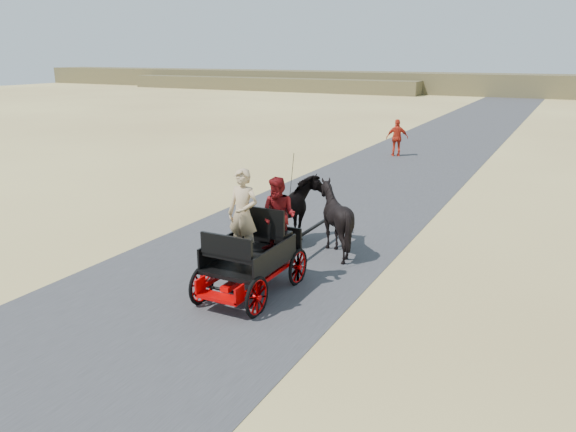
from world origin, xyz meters
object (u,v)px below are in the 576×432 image
at_px(carriage, 252,276).
at_px(horse_left, 294,213).
at_px(pedestrian, 397,138).
at_px(horse_right, 335,218).

height_order(carriage, horse_left, horse_left).
height_order(horse_left, pedestrian, pedestrian).
xyz_separation_m(horse_right, pedestrian, (-2.52, 13.56, 0.01)).
xyz_separation_m(carriage, horse_right, (0.55, 3.00, 0.49)).
relative_size(carriage, pedestrian, 1.39).
distance_m(carriage, horse_right, 3.09).
bearing_deg(horse_left, pedestrian, -84.02).
relative_size(horse_right, pedestrian, 0.98).
xyz_separation_m(horse_left, horse_right, (1.10, 0.00, 0.00)).
bearing_deg(horse_left, carriage, 100.39).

